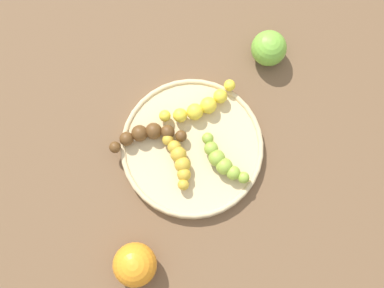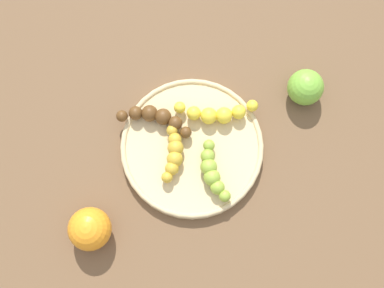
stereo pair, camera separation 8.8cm
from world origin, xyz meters
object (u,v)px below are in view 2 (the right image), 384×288
Objects in this scene: banana_spotted at (174,154)px; banana_green at (212,172)px; banana_yellow at (216,113)px; apple_green at (305,87)px; banana_overripe at (156,118)px; orange_fruit at (90,229)px; fruit_bowl at (192,147)px.

banana_spotted is 0.89× the size of banana_green.
banana_spotted is 0.68× the size of banana_yellow.
apple_green is (0.20, 0.12, -0.00)m from banana_green.
banana_overripe is at bearing -179.80° from apple_green.
banana_overripe is (-0.02, 0.07, 0.00)m from banana_spotted.
orange_fruit is (-0.43, -0.18, 0.00)m from apple_green.
banana_yellow reaches higher than fruit_bowl.
banana_overripe is (-0.05, 0.06, 0.02)m from fruit_bowl.
orange_fruit is (-0.20, -0.11, 0.03)m from fruit_bowl.
banana_yellow is (0.03, 0.11, 0.00)m from banana_green.
fruit_bowl is at bearing 28.76° from orange_fruit.
banana_green is 0.14m from banana_overripe.
orange_fruit is at bearing 166.08° from banana_overripe.
banana_green and banana_yellow have the same top height.
banana_spotted is 0.11m from banana_yellow.
banana_yellow is 2.26× the size of apple_green.
orange_fruit is at bearing 8.93° from banana_green.
banana_yellow is 0.31m from orange_fruit.
banana_spotted is 0.08m from banana_green.
orange_fruit reaches higher than fruit_bowl.
banana_overripe is at bearing 49.61° from orange_fruit.
orange_fruit is (-0.15, -0.18, 0.00)m from banana_overripe.
banana_green is 0.11m from banana_yellow.
orange_fruit reaches higher than banana_green.
banana_green is 1.54× the size of orange_fruit.
banana_green is (0.06, -0.05, 0.00)m from banana_spotted.
banana_green and banana_overripe have the same top height.
banana_green reaches higher than fruit_bowl.
banana_green is 0.24m from apple_green.
fruit_bowl is 0.04m from banana_spotted.
fruit_bowl is at bearing -112.51° from banana_overripe.
fruit_bowl is 2.03× the size of banana_overripe.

